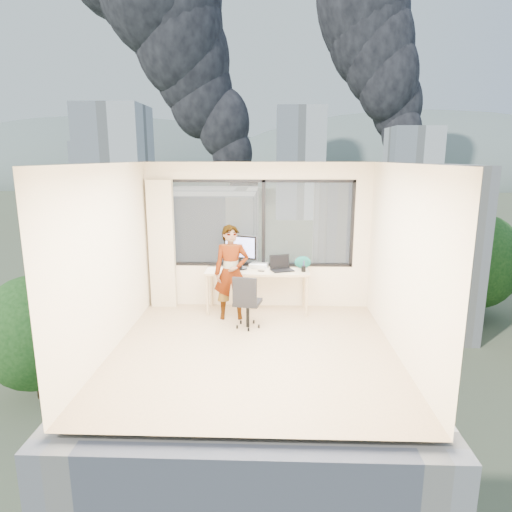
{
  "coord_description": "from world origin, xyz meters",
  "views": [
    {
      "loc": [
        0.24,
        -5.8,
        2.68
      ],
      "look_at": [
        0.0,
        1.0,
        1.15
      ],
      "focal_mm": 30.94,
      "sensor_mm": 36.0,
      "label": 1
    }
  ],
  "objects_px": {
    "desk": "(257,291)",
    "laptop": "(282,264)",
    "chair": "(248,301)",
    "handbag": "(303,262)",
    "game_console": "(259,265)",
    "person": "(231,272)",
    "monitor": "(240,252)"
  },
  "relations": [
    {
      "from": "monitor",
      "to": "laptop",
      "type": "bearing_deg",
      "value": 10.19
    },
    {
      "from": "person",
      "to": "game_console",
      "type": "bearing_deg",
      "value": 47.15
    },
    {
      "from": "desk",
      "to": "chair",
      "type": "bearing_deg",
      "value": -99.39
    },
    {
      "from": "chair",
      "to": "handbag",
      "type": "relative_size",
      "value": 3.11
    },
    {
      "from": "laptop",
      "to": "handbag",
      "type": "bearing_deg",
      "value": 6.57
    },
    {
      "from": "desk",
      "to": "handbag",
      "type": "distance_m",
      "value": 0.95
    },
    {
      "from": "game_console",
      "to": "desk",
      "type": "bearing_deg",
      "value": -80.38
    },
    {
      "from": "laptop",
      "to": "handbag",
      "type": "height_order",
      "value": "laptop"
    },
    {
      "from": "chair",
      "to": "laptop",
      "type": "relative_size",
      "value": 2.29
    },
    {
      "from": "person",
      "to": "monitor",
      "type": "distance_m",
      "value": 0.53
    },
    {
      "from": "chair",
      "to": "game_console",
      "type": "xyz_separation_m",
      "value": [
        0.15,
        0.98,
        0.34
      ]
    },
    {
      "from": "chair",
      "to": "handbag",
      "type": "bearing_deg",
      "value": 56.87
    },
    {
      "from": "desk",
      "to": "person",
      "type": "height_order",
      "value": "person"
    },
    {
      "from": "person",
      "to": "laptop",
      "type": "height_order",
      "value": "person"
    },
    {
      "from": "person",
      "to": "monitor",
      "type": "height_order",
      "value": "person"
    },
    {
      "from": "desk",
      "to": "chair",
      "type": "relative_size",
      "value": 2.02
    },
    {
      "from": "person",
      "to": "laptop",
      "type": "relative_size",
      "value": 4.1
    },
    {
      "from": "person",
      "to": "chair",
      "type": "bearing_deg",
      "value": -59.66
    },
    {
      "from": "game_console",
      "to": "handbag",
      "type": "bearing_deg",
      "value": 11.56
    },
    {
      "from": "desk",
      "to": "monitor",
      "type": "height_order",
      "value": "monitor"
    },
    {
      "from": "chair",
      "to": "person",
      "type": "bearing_deg",
      "value": 137.1
    },
    {
      "from": "game_console",
      "to": "handbag",
      "type": "xyz_separation_m",
      "value": [
        0.78,
        -0.05,
        0.07
      ]
    },
    {
      "from": "monitor",
      "to": "desk",
      "type": "bearing_deg",
      "value": 3.73
    },
    {
      "from": "chair",
      "to": "laptop",
      "type": "bearing_deg",
      "value": 64.5
    },
    {
      "from": "laptop",
      "to": "handbag",
      "type": "distance_m",
      "value": 0.41
    },
    {
      "from": "chair",
      "to": "game_console",
      "type": "bearing_deg",
      "value": 93.12
    },
    {
      "from": "chair",
      "to": "monitor",
      "type": "relative_size",
      "value": 1.45
    },
    {
      "from": "handbag",
      "to": "game_console",
      "type": "bearing_deg",
      "value": 159.8
    },
    {
      "from": "chair",
      "to": "monitor",
      "type": "height_order",
      "value": "monitor"
    },
    {
      "from": "desk",
      "to": "laptop",
      "type": "height_order",
      "value": "laptop"
    },
    {
      "from": "chair",
      "to": "laptop",
      "type": "distance_m",
      "value": 1.02
    },
    {
      "from": "chair",
      "to": "handbag",
      "type": "distance_m",
      "value": 1.38
    }
  ]
}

